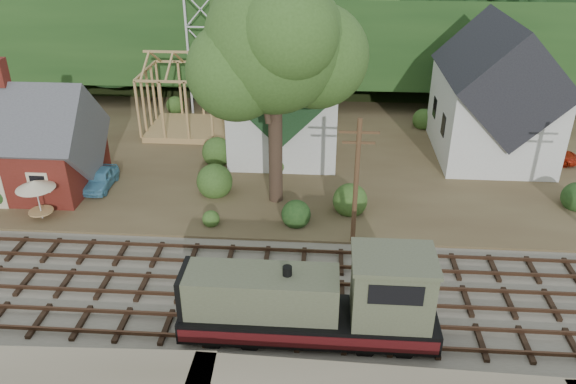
# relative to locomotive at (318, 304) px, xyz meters

# --- Properties ---
(ground) EXTENTS (140.00, 140.00, 0.00)m
(ground) POSITION_rel_locomotive_xyz_m (-5.11, 3.00, -2.06)
(ground) COLOR #384C1E
(ground) RESTS_ON ground
(railroad_bed) EXTENTS (64.00, 11.00, 0.16)m
(railroad_bed) POSITION_rel_locomotive_xyz_m (-5.11, 3.00, -1.98)
(railroad_bed) COLOR #726B5B
(railroad_bed) RESTS_ON ground
(village_flat) EXTENTS (64.00, 26.00, 0.30)m
(village_flat) POSITION_rel_locomotive_xyz_m (-5.11, 21.00, -1.91)
(village_flat) COLOR brown
(village_flat) RESTS_ON ground
(hillside) EXTENTS (70.00, 28.96, 12.74)m
(hillside) POSITION_rel_locomotive_xyz_m (-5.11, 45.00, -2.06)
(hillside) COLOR #1E3F19
(hillside) RESTS_ON ground
(ridge) EXTENTS (80.00, 20.00, 12.00)m
(ridge) POSITION_rel_locomotive_xyz_m (-5.11, 61.00, -2.06)
(ridge) COLOR black
(ridge) RESTS_ON ground
(depot) EXTENTS (10.80, 7.41, 9.00)m
(depot) POSITION_rel_locomotive_xyz_m (-21.11, 14.00, 1.15)
(depot) COLOR #5D1E15
(depot) RESTS_ON village_flat
(church) EXTENTS (8.40, 15.17, 13.00)m
(church) POSITION_rel_locomotive_xyz_m (-3.11, 22.68, 3.12)
(church) COLOR silver
(church) RESTS_ON village_flat
(farmhouse) EXTENTS (8.40, 10.80, 10.60)m
(farmhouse) POSITION_rel_locomotive_xyz_m (12.89, 22.00, 2.80)
(farmhouse) COLOR silver
(farmhouse) RESTS_ON village_flat
(timber_frame) EXTENTS (8.20, 6.20, 6.99)m
(timber_frame) POSITION_rel_locomotive_xyz_m (-11.11, 25.00, 1.20)
(timber_frame) COLOR tan
(timber_frame) RESTS_ON village_flat
(lattice_tower) EXTENTS (3.20, 3.20, 12.12)m
(lattice_tower) POSITION_rel_locomotive_xyz_m (-11.11, 31.00, 7.97)
(lattice_tower) COLOR silver
(lattice_tower) RESTS_ON village_flat
(big_tree) EXTENTS (10.90, 8.40, 14.70)m
(big_tree) POSITION_rel_locomotive_xyz_m (-2.94, 13.08, 8.15)
(big_tree) COLOR #38281E
(big_tree) RESTS_ON village_flat
(telegraph_pole_near) EXTENTS (2.20, 0.28, 8.00)m
(telegraph_pole_near) POSITION_rel_locomotive_xyz_m (1.89, 8.20, 2.18)
(telegraph_pole_near) COLOR #4C331E
(telegraph_pole_near) RESTS_ON ground
(locomotive) EXTENTS (11.55, 2.89, 4.63)m
(locomotive) POSITION_rel_locomotive_xyz_m (0.00, 0.00, 0.00)
(locomotive) COLOR black
(locomotive) RESTS_ON railroad_bed
(car_blue) EXTENTS (1.59, 3.90, 1.33)m
(car_blue) POSITION_rel_locomotive_xyz_m (-15.49, 13.93, -1.10)
(car_blue) COLOR #60ABCE
(car_blue) RESTS_ON village_flat
(car_red) EXTENTS (4.44, 3.50, 1.12)m
(car_red) POSITION_rel_locomotive_xyz_m (17.53, 20.86, -1.20)
(car_red) COLOR #B7240E
(car_red) RESTS_ON village_flat
(patio_set) EXTENTS (2.39, 2.39, 2.66)m
(patio_set) POSITION_rel_locomotive_xyz_m (-17.76, 9.49, 0.50)
(patio_set) COLOR silver
(patio_set) RESTS_ON village_flat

